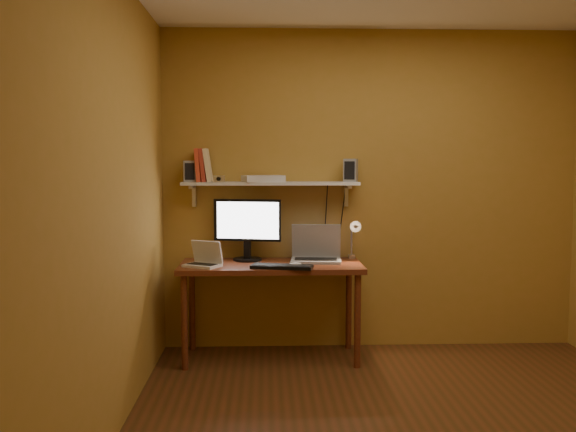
{
  "coord_description": "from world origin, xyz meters",
  "views": [
    {
      "loc": [
        -0.86,
        -3.37,
        1.53
      ],
      "look_at": [
        -0.7,
        1.18,
        1.13
      ],
      "focal_mm": 38.0,
      "sensor_mm": 36.0,
      "label": 1
    }
  ],
  "objects_px": {
    "mouse": "(295,265)",
    "router": "(263,179)",
    "monitor": "(247,226)",
    "netbook": "(204,259)",
    "wall_shelf": "(271,184)",
    "keyboard": "(282,267)",
    "laptop": "(316,251)",
    "shelf_camera": "(219,179)",
    "desk_lamp": "(354,234)",
    "desk": "(271,274)",
    "speaker_left": "(189,171)",
    "speaker_right": "(351,170)"
  },
  "relations": [
    {
      "from": "desk_lamp",
      "to": "speaker_left",
      "type": "bearing_deg",
      "value": 177.64
    },
    {
      "from": "monitor",
      "to": "mouse",
      "type": "distance_m",
      "value": 0.56
    },
    {
      "from": "netbook",
      "to": "router",
      "type": "relative_size",
      "value": 0.99
    },
    {
      "from": "netbook",
      "to": "desk_lamp",
      "type": "xyz_separation_m",
      "value": [
        1.16,
        0.23,
        0.16
      ]
    },
    {
      "from": "laptop",
      "to": "wall_shelf",
      "type": "bearing_deg",
      "value": 174.29
    },
    {
      "from": "desk",
      "to": "keyboard",
      "type": "relative_size",
      "value": 3.08
    },
    {
      "from": "keyboard",
      "to": "speaker_right",
      "type": "xyz_separation_m",
      "value": [
        0.56,
        0.41,
        0.7
      ]
    },
    {
      "from": "desk_lamp",
      "to": "speaker_right",
      "type": "relative_size",
      "value": 2.05
    },
    {
      "from": "netbook",
      "to": "keyboard",
      "type": "distance_m",
      "value": 0.59
    },
    {
      "from": "netbook",
      "to": "shelf_camera",
      "type": "height_order",
      "value": "shelf_camera"
    },
    {
      "from": "shelf_camera",
      "to": "mouse",
      "type": "bearing_deg",
      "value": -26.36
    },
    {
      "from": "wall_shelf",
      "to": "shelf_camera",
      "type": "bearing_deg",
      "value": -168.77
    },
    {
      "from": "wall_shelf",
      "to": "shelf_camera",
      "type": "height_order",
      "value": "shelf_camera"
    },
    {
      "from": "wall_shelf",
      "to": "mouse",
      "type": "xyz_separation_m",
      "value": [
        0.18,
        -0.37,
        -0.59
      ]
    },
    {
      "from": "mouse",
      "to": "speaker_right",
      "type": "bearing_deg",
      "value": 49.79
    },
    {
      "from": "router",
      "to": "netbook",
      "type": "bearing_deg",
      "value": -146.3
    },
    {
      "from": "desk",
      "to": "shelf_camera",
      "type": "bearing_deg",
      "value": 164.17
    },
    {
      "from": "monitor",
      "to": "desk_lamp",
      "type": "distance_m",
      "value": 0.85
    },
    {
      "from": "mouse",
      "to": "monitor",
      "type": "bearing_deg",
      "value": 148.73
    },
    {
      "from": "laptop",
      "to": "desk_lamp",
      "type": "bearing_deg",
      "value": 5.95
    },
    {
      "from": "router",
      "to": "mouse",
      "type": "bearing_deg",
      "value": -56.54
    },
    {
      "from": "speaker_left",
      "to": "speaker_right",
      "type": "height_order",
      "value": "speaker_right"
    },
    {
      "from": "desk_lamp",
      "to": "router",
      "type": "relative_size",
      "value": 1.2
    },
    {
      "from": "netbook",
      "to": "speaker_left",
      "type": "height_order",
      "value": "speaker_left"
    },
    {
      "from": "wall_shelf",
      "to": "monitor",
      "type": "distance_m",
      "value": 0.38
    },
    {
      "from": "desk",
      "to": "mouse",
      "type": "bearing_deg",
      "value": -44.02
    },
    {
      "from": "monitor",
      "to": "mouse",
      "type": "xyz_separation_m",
      "value": [
        0.37,
        -0.33,
        -0.26
      ]
    },
    {
      "from": "monitor",
      "to": "router",
      "type": "bearing_deg",
      "value": 25.67
    },
    {
      "from": "monitor",
      "to": "wall_shelf",
      "type": "bearing_deg",
      "value": 22.79
    },
    {
      "from": "desk",
      "to": "speaker_left",
      "type": "bearing_deg",
      "value": 164.32
    },
    {
      "from": "speaker_left",
      "to": "shelf_camera",
      "type": "relative_size",
      "value": 1.82
    },
    {
      "from": "monitor",
      "to": "netbook",
      "type": "height_order",
      "value": "monitor"
    },
    {
      "from": "wall_shelf",
      "to": "keyboard",
      "type": "bearing_deg",
      "value": -79.04
    },
    {
      "from": "mouse",
      "to": "router",
      "type": "xyz_separation_m",
      "value": [
        -0.24,
        0.36,
        0.63
      ]
    },
    {
      "from": "netbook",
      "to": "mouse",
      "type": "height_order",
      "value": "netbook"
    },
    {
      "from": "netbook",
      "to": "keyboard",
      "type": "xyz_separation_m",
      "value": [
        0.58,
        -0.11,
        -0.04
      ]
    },
    {
      "from": "speaker_left",
      "to": "router",
      "type": "relative_size",
      "value": 0.53
    },
    {
      "from": "monitor",
      "to": "laptop",
      "type": "xyz_separation_m",
      "value": [
        0.55,
        -0.03,
        -0.2
      ]
    },
    {
      "from": "monitor",
      "to": "desk_lamp",
      "type": "relative_size",
      "value": 1.43
    },
    {
      "from": "shelf_camera",
      "to": "keyboard",
      "type": "bearing_deg",
      "value": -34.36
    },
    {
      "from": "desk",
      "to": "keyboard",
      "type": "height_order",
      "value": "keyboard"
    },
    {
      "from": "wall_shelf",
      "to": "speaker_left",
      "type": "bearing_deg",
      "value": -178.72
    },
    {
      "from": "desk_lamp",
      "to": "shelf_camera",
      "type": "height_order",
      "value": "shelf_camera"
    },
    {
      "from": "speaker_left",
      "to": "router",
      "type": "bearing_deg",
      "value": -9.52
    },
    {
      "from": "mouse",
      "to": "desk_lamp",
      "type": "distance_m",
      "value": 0.6
    },
    {
      "from": "keyboard",
      "to": "router",
      "type": "xyz_separation_m",
      "value": [
        -0.14,
        0.4,
        0.64
      ]
    },
    {
      "from": "wall_shelf",
      "to": "router",
      "type": "bearing_deg",
      "value": -175.19
    },
    {
      "from": "wall_shelf",
      "to": "router",
      "type": "xyz_separation_m",
      "value": [
        -0.06,
        -0.0,
        0.04
      ]
    },
    {
      "from": "desk",
      "to": "netbook",
      "type": "distance_m",
      "value": 0.53
    },
    {
      "from": "monitor",
      "to": "speaker_left",
      "type": "xyz_separation_m",
      "value": [
        -0.45,
        0.02,
        0.43
      ]
    }
  ]
}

